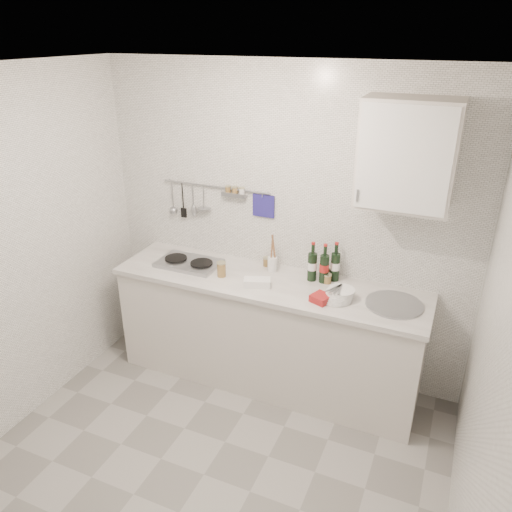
{
  "coord_description": "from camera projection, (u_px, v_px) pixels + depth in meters",
  "views": [
    {
      "loc": [
        1.27,
        -2.06,
        2.68
      ],
      "look_at": [
        -0.01,
        0.9,
        1.21
      ],
      "focal_mm": 35.0,
      "sensor_mm": 36.0,
      "label": 1
    }
  ],
  "objects": [
    {
      "name": "wall_right",
      "position": [
        487.0,
        380.0,
        2.22
      ],
      "size": [
        0.02,
        2.8,
        2.5
      ],
      "primitive_type": "cube",
      "color": "silver",
      "rests_on": "floor"
    },
    {
      "name": "strawberry_punnet",
      "position": [
        321.0,
        298.0,
        3.52
      ],
      "size": [
        0.16,
        0.16,
        0.05
      ],
      "primitive_type": "cube",
      "rotation": [
        0.0,
        0.0,
        -0.37
      ],
      "color": "#A42312",
      "rests_on": "counter"
    },
    {
      "name": "jar_a",
      "position": [
        267.0,
        261.0,
        4.04
      ],
      "size": [
        0.06,
        0.06,
        0.08
      ],
      "rotation": [
        0.0,
        0.0,
        -0.33
      ],
      "color": "olive",
      "rests_on": "counter"
    },
    {
      "name": "jar_b",
      "position": [
        327.0,
        272.0,
        3.86
      ],
      "size": [
        0.06,
        0.06,
        0.08
      ],
      "rotation": [
        0.0,
        0.0,
        -0.28
      ],
      "color": "olive",
      "rests_on": "counter"
    },
    {
      "name": "floor",
      "position": [
        204.0,
        475.0,
        3.29
      ],
      "size": [
        3.0,
        3.0,
        0.0
      ],
      "primitive_type": "plane",
      "color": "slate",
      "rests_on": "ground"
    },
    {
      "name": "jar_d",
      "position": [
        221.0,
        269.0,
        3.86
      ],
      "size": [
        0.07,
        0.07,
        0.12
      ],
      "rotation": [
        0.0,
        0.0,
        -0.2
      ],
      "color": "olive",
      "rests_on": "counter"
    },
    {
      "name": "plate_stack_sink",
      "position": [
        338.0,
        294.0,
        3.54
      ],
      "size": [
        0.24,
        0.23,
        0.09
      ],
      "rotation": [
        0.0,
        0.0,
        -0.18
      ],
      "color": "white",
      "rests_on": "counter"
    },
    {
      "name": "wall_cabinet",
      "position": [
        408.0,
        154.0,
        3.17
      ],
      "size": [
        0.6,
        0.38,
        0.7
      ],
      "color": "beige",
      "rests_on": "back_wall"
    },
    {
      "name": "plate_stack_hob",
      "position": [
        179.0,
        259.0,
        4.14
      ],
      "size": [
        0.3,
        0.3,
        0.02
      ],
      "rotation": [
        0.0,
        0.0,
        -0.08
      ],
      "color": "#5167B8",
      "rests_on": "counter"
    },
    {
      "name": "wall_rail",
      "position": [
        213.0,
        198.0,
        4.05
      ],
      "size": [
        0.98,
        0.09,
        0.34
      ],
      "color": "#93969B",
      "rests_on": "back_wall"
    },
    {
      "name": "wine_bottles",
      "position": [
        324.0,
        262.0,
        3.76
      ],
      "size": [
        0.23,
        0.14,
        0.31
      ],
      "rotation": [
        0.0,
        0.0,
        0.4
      ],
      "color": "black",
      "rests_on": "counter"
    },
    {
      "name": "ceiling",
      "position": [
        180.0,
        72.0,
        2.25
      ],
      "size": [
        3.0,
        3.0,
        0.0
      ],
      "primitive_type": "plane",
      "rotation": [
        3.14,
        0.0,
        0.0
      ],
      "color": "silver",
      "rests_on": "back_wall"
    },
    {
      "name": "butter_dish",
      "position": [
        257.0,
        283.0,
        3.72
      ],
      "size": [
        0.22,
        0.16,
        0.06
      ],
      "primitive_type": "cube",
      "rotation": [
        0.0,
        0.0,
        0.36
      ],
      "color": "white",
      "rests_on": "counter"
    },
    {
      "name": "back_wall",
      "position": [
        283.0,
        227.0,
        3.94
      ],
      "size": [
        3.0,
        0.02,
        2.5
      ],
      "primitive_type": "cube",
      "color": "silver",
      "rests_on": "floor"
    },
    {
      "name": "counter",
      "position": [
        268.0,
        334.0,
        4.02
      ],
      "size": [
        2.44,
        0.64,
        0.96
      ],
      "color": "beige",
      "rests_on": "floor"
    },
    {
      "name": "utensil_crock",
      "position": [
        272.0,
        262.0,
        3.94
      ],
      "size": [
        0.08,
        0.08,
        0.32
      ],
      "rotation": [
        0.0,
        0.0,
        -0.36
      ],
      "color": "white",
      "rests_on": "counter"
    },
    {
      "name": "jar_c",
      "position": [
        327.0,
        278.0,
        3.77
      ],
      "size": [
        0.07,
        0.07,
        0.07
      ],
      "rotation": [
        0.0,
        0.0,
        -0.32
      ],
      "color": "olive",
      "rests_on": "counter"
    }
  ]
}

